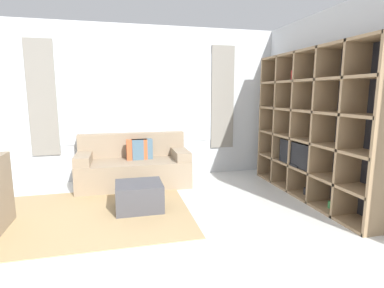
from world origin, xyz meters
TOP-DOWN VIEW (x-y plane):
  - wall_back at (0.00, 3.43)m, footprint 6.27×0.11m
  - wall_right at (2.57, 1.70)m, footprint 0.07×4.60m
  - area_rug at (-0.90, 1.77)m, footprint 2.79×1.91m
  - shelving_unit at (2.37, 1.72)m, footprint 0.39×2.56m
  - couch_main at (-0.14, 2.97)m, footprint 1.81×0.84m
  - ottoman at (-0.13, 1.82)m, footprint 0.60×0.53m

SIDE VIEW (x-z plane):
  - area_rug at x=-0.90m, z-range 0.00..0.01m
  - ottoman at x=-0.13m, z-range 0.00..0.37m
  - couch_main at x=-0.14m, z-range -0.11..0.74m
  - shelving_unit at x=2.37m, z-range -0.01..2.13m
  - wall_right at x=2.57m, z-range 0.00..2.70m
  - wall_back at x=0.00m, z-range 0.01..2.71m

